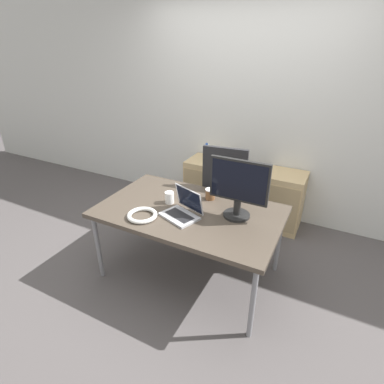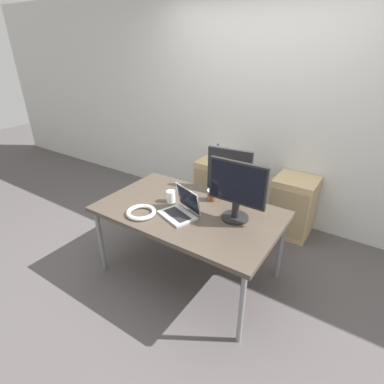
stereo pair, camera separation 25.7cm
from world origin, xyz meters
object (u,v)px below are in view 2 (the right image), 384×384
object	(u,v)px
office_chair	(233,204)
coffee_cup_white	(171,196)
monitor	(237,190)
cabinet_left	(216,186)
water_bottle	(218,153)
coffee_cup_brown	(212,195)
cable_coil	(141,212)
cabinet_right	(293,206)
laptop_center	(181,210)

from	to	relation	value
office_chair	coffee_cup_white	world-z (taller)	office_chair
office_chair	monitor	bearing A→B (deg)	-63.71
cabinet_left	water_bottle	bearing A→B (deg)	90.00
coffee_cup_white	coffee_cup_brown	xyz separation A→B (m)	(0.30, 0.23, -0.00)
coffee_cup_brown	water_bottle	bearing A→B (deg)	116.51
monitor	coffee_cup_white	xyz separation A→B (m)	(-0.62, -0.06, -0.21)
cable_coil	coffee_cup_brown	bearing A→B (deg)	56.12
office_chair	cabinet_right	bearing A→B (deg)	43.30
laptop_center	coffee_cup_brown	distance (m)	0.38
cable_coil	coffee_cup_white	bearing A→B (deg)	76.82
water_bottle	coffee_cup_white	size ratio (longest dim) A/B	2.06
office_chair	coffee_cup_white	bearing A→B (deg)	-112.38
office_chair	coffee_cup_brown	xyz separation A→B (m)	(0.00, -0.48, 0.32)
office_chair	coffee_cup_brown	size ratio (longest dim) A/B	11.10
cable_coil	laptop_center	bearing A→B (deg)	31.89
cabinet_right	laptop_center	size ratio (longest dim) A/B	1.89
cable_coil	cabinet_left	bearing A→B (deg)	94.16
coffee_cup_white	cable_coil	distance (m)	0.33
water_bottle	coffee_cup_brown	xyz separation A→B (m)	(0.48, -0.96, -0.03)
cabinet_right	cabinet_left	bearing A→B (deg)	180.00
coffee_cup_brown	cable_coil	distance (m)	0.67
office_chair	cabinet_right	size ratio (longest dim) A/B	1.63
cabinet_left	laptop_center	distance (m)	1.45
water_bottle	monitor	bearing A→B (deg)	-54.93
office_chair	cable_coil	bearing A→B (deg)	-109.65
cabinet_right	coffee_cup_brown	bearing A→B (deg)	-117.96
water_bottle	cable_coil	distance (m)	1.52
coffee_cup_brown	cable_coil	xyz separation A→B (m)	(-0.37, -0.55, -0.03)
water_bottle	laptop_center	xyz separation A→B (m)	(0.40, -1.34, -0.03)
cabinet_left	monitor	bearing A→B (deg)	-54.88
water_bottle	monitor	size ratio (longest dim) A/B	0.44
monitor	cable_coil	xyz separation A→B (m)	(-0.69, -0.37, -0.24)
cabinet_left	coffee_cup_brown	bearing A→B (deg)	-63.44
coffee_cup_brown	cabinet_left	bearing A→B (deg)	116.56
coffee_cup_white	coffee_cup_brown	world-z (taller)	coffee_cup_white
cabinet_right	water_bottle	world-z (taller)	water_bottle
laptop_center	coffee_cup_white	bearing A→B (deg)	146.72
cabinet_left	coffee_cup_brown	world-z (taller)	coffee_cup_brown
office_chair	cabinet_left	bearing A→B (deg)	134.62
laptop_center	cabinet_left	bearing A→B (deg)	106.54
cabinet_right	laptop_center	world-z (taller)	laptop_center
coffee_cup_white	laptop_center	bearing A→B (deg)	-33.28
office_chair	laptop_center	size ratio (longest dim) A/B	3.09
cabinet_right	laptop_center	xyz separation A→B (m)	(-0.59, -1.34, 0.41)
cabinet_left	laptop_center	size ratio (longest dim) A/B	1.89
office_chair	laptop_center	bearing A→B (deg)	-95.44
cabinet_left	laptop_center	world-z (taller)	laptop_center
cabinet_left	monitor	size ratio (longest dim) A/B	1.37
cabinet_right	monitor	distance (m)	1.31
cabinet_left	cabinet_right	size ratio (longest dim) A/B	1.00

